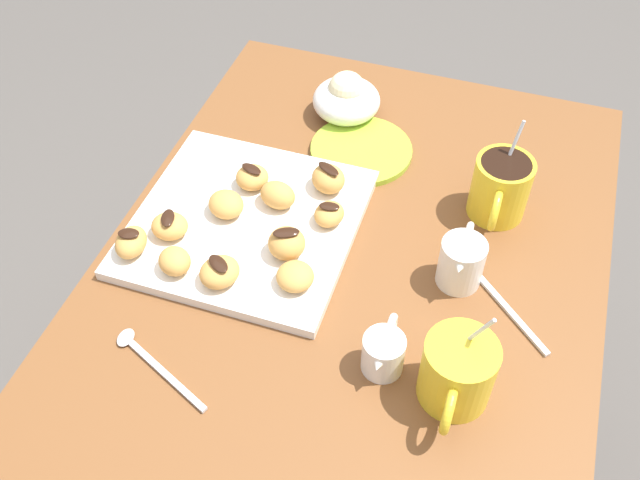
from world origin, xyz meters
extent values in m
cube|color=brown|center=(0.00, 0.00, 0.73)|extent=(0.92, 0.68, 0.04)
cube|color=brown|center=(-0.40, -0.28, 0.36)|extent=(0.07, 0.07, 0.72)
cube|color=brown|center=(-0.40, 0.28, 0.36)|extent=(0.07, 0.07, 0.72)
cube|color=white|center=(-0.02, -0.16, 0.76)|extent=(0.31, 0.31, 0.02)
cylinder|color=yellow|center=(-0.16, 0.17, 0.80)|extent=(0.08, 0.08, 0.09)
torus|color=yellow|center=(-0.11, 0.17, 0.80)|extent=(0.06, 0.01, 0.06)
cylinder|color=black|center=(-0.16, 0.17, 0.84)|extent=(0.07, 0.07, 0.01)
cylinder|color=silver|center=(-0.17, 0.17, 0.84)|extent=(0.04, 0.02, 0.12)
cylinder|color=yellow|center=(0.16, 0.17, 0.80)|extent=(0.09, 0.09, 0.09)
torus|color=yellow|center=(0.21, 0.17, 0.80)|extent=(0.06, 0.01, 0.06)
cylinder|color=black|center=(0.16, 0.17, 0.84)|extent=(0.07, 0.07, 0.01)
cylinder|color=silver|center=(0.14, 0.17, 0.83)|extent=(0.01, 0.05, 0.12)
cylinder|color=white|center=(-0.01, 0.14, 0.79)|extent=(0.06, 0.06, 0.07)
cone|color=white|center=(0.02, 0.14, 0.81)|extent=(0.02, 0.02, 0.02)
torus|color=white|center=(-0.05, 0.14, 0.79)|extent=(0.05, 0.01, 0.05)
cylinder|color=white|center=(-0.01, 0.14, 0.82)|extent=(0.05, 0.05, 0.01)
ellipsoid|color=white|center=(-0.30, -0.10, 0.78)|extent=(0.11, 0.11, 0.06)
sphere|color=#F4E5B2|center=(-0.30, -0.10, 0.80)|extent=(0.06, 0.06, 0.06)
ellipsoid|color=green|center=(-0.29, -0.10, 0.82)|extent=(0.03, 0.03, 0.01)
cylinder|color=white|center=(0.15, 0.08, 0.78)|extent=(0.05, 0.05, 0.05)
cone|color=white|center=(0.18, 0.08, 0.80)|extent=(0.02, 0.02, 0.02)
torus|color=white|center=(0.11, 0.08, 0.78)|extent=(0.04, 0.01, 0.04)
cylinder|color=black|center=(0.15, 0.08, 0.80)|extent=(0.04, 0.04, 0.01)
cylinder|color=#9EC633|center=(-0.22, -0.05, 0.76)|extent=(0.16, 0.16, 0.01)
cube|color=silver|center=(0.24, -0.17, 0.76)|extent=(0.07, 0.14, 0.00)
ellipsoid|color=silver|center=(0.21, -0.23, 0.76)|extent=(0.03, 0.02, 0.01)
cube|color=silver|center=(0.02, 0.22, 0.76)|extent=(0.11, 0.11, 0.00)
ellipsoid|color=silver|center=(-0.03, 0.17, 0.76)|extent=(0.03, 0.02, 0.01)
ellipsoid|color=#D19347|center=(0.10, -0.15, 0.78)|extent=(0.07, 0.07, 0.03)
ellipsoid|color=black|center=(0.10, -0.15, 0.80)|extent=(0.04, 0.04, 0.00)
ellipsoid|color=#D19347|center=(-0.08, -0.18, 0.78)|extent=(0.07, 0.07, 0.03)
ellipsoid|color=black|center=(-0.08, -0.18, 0.80)|extent=(0.03, 0.04, 0.00)
ellipsoid|color=#D19347|center=(-0.02, -0.19, 0.78)|extent=(0.07, 0.07, 0.03)
ellipsoid|color=#D19347|center=(0.03, -0.09, 0.79)|extent=(0.07, 0.07, 0.04)
ellipsoid|color=black|center=(0.03, -0.09, 0.81)|extent=(0.03, 0.04, 0.00)
ellipsoid|color=#D19347|center=(-0.06, -0.13, 0.79)|extent=(0.06, 0.06, 0.04)
ellipsoid|color=#D19347|center=(-0.11, -0.07, 0.79)|extent=(0.07, 0.07, 0.04)
ellipsoid|color=black|center=(-0.11, -0.07, 0.81)|extent=(0.03, 0.04, 0.00)
ellipsoid|color=#D19347|center=(0.09, -0.29, 0.78)|extent=(0.06, 0.05, 0.03)
ellipsoid|color=black|center=(0.09, -0.29, 0.80)|extent=(0.03, 0.03, 0.00)
ellipsoid|color=#D19347|center=(-0.05, -0.05, 0.78)|extent=(0.05, 0.05, 0.03)
ellipsoid|color=black|center=(-0.05, -0.05, 0.80)|extent=(0.02, 0.03, 0.00)
ellipsoid|color=#D19347|center=(0.04, -0.25, 0.78)|extent=(0.05, 0.05, 0.03)
ellipsoid|color=black|center=(0.04, -0.25, 0.80)|extent=(0.04, 0.03, 0.00)
ellipsoid|color=#D19347|center=(0.10, -0.22, 0.78)|extent=(0.06, 0.06, 0.03)
ellipsoid|color=#D19347|center=(0.07, -0.06, 0.78)|extent=(0.07, 0.07, 0.03)
camera|label=1|loc=(0.62, 0.16, 1.51)|focal=40.28mm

